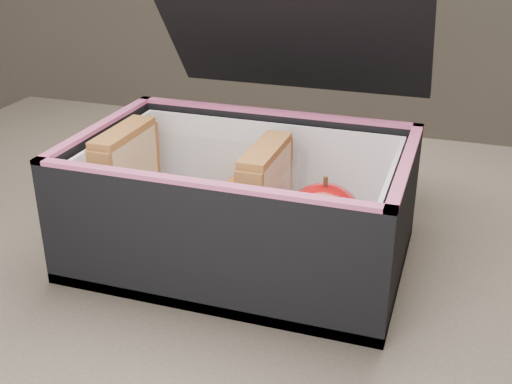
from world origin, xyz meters
TOP-DOWN VIEW (x-y plane):
  - kitchen_table at (0.00, 0.00)m, footprint 1.20×0.80m
  - lunch_bag at (-0.06, 0.00)m, footprint 0.30×0.32m
  - plastic_tub at (-0.11, 0.00)m, footprint 0.18×0.13m
  - sandwich_left at (-0.18, 0.00)m, footprint 0.02×0.09m
  - sandwich_right at (-0.04, 0.00)m, footprint 0.02×0.09m
  - carrot_sticks at (-0.11, 0.01)m, footprint 0.04×0.14m
  - paper_napkin at (0.02, 0.00)m, footprint 0.09×0.10m
  - red_apple at (0.01, -0.00)m, footprint 0.08×0.08m

SIDE VIEW (x-z plane):
  - kitchen_table at x=0.00m, z-range 0.28..1.03m
  - paper_napkin at x=0.02m, z-range 0.76..0.77m
  - carrot_sticks at x=-0.11m, z-range 0.77..0.80m
  - plastic_tub at x=-0.11m, z-range 0.76..0.84m
  - red_apple at x=0.01m, z-range 0.77..0.84m
  - lunch_bag at x=-0.06m, z-range 0.68..0.95m
  - sandwich_right at x=-0.04m, z-range 0.77..0.86m
  - sandwich_left at x=-0.18m, z-range 0.77..0.86m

